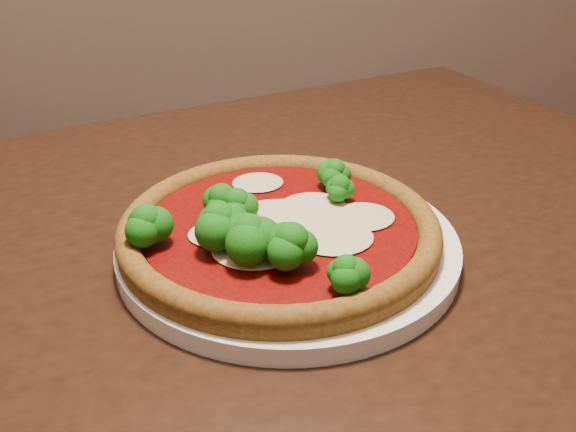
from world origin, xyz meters
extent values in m
cube|color=black|center=(-0.05, 0.17, 0.73)|extent=(1.33, 1.15, 0.04)
cylinder|color=black|center=(0.33, 0.68, 0.35)|extent=(0.06, 0.06, 0.71)
cylinder|color=silver|center=(-0.03, 0.17, 0.76)|extent=(0.32, 0.32, 0.02)
cylinder|color=brown|center=(-0.04, 0.16, 0.77)|extent=(0.30, 0.30, 0.01)
torus|color=brown|center=(-0.04, 0.16, 0.78)|extent=(0.30, 0.30, 0.02)
cylinder|color=#6A0605|center=(-0.04, 0.16, 0.78)|extent=(0.25, 0.25, 0.00)
ellipsoid|color=beige|center=(-0.07, 0.19, 0.78)|extent=(0.06, 0.06, 0.01)
ellipsoid|color=beige|center=(-0.06, 0.12, 0.78)|extent=(0.08, 0.07, 0.01)
ellipsoid|color=beige|center=(-0.04, 0.25, 0.78)|extent=(0.05, 0.05, 0.00)
ellipsoid|color=beige|center=(-0.04, 0.16, 0.78)|extent=(0.11, 0.10, 0.01)
ellipsoid|color=beige|center=(0.00, 0.19, 0.78)|extent=(0.07, 0.06, 0.01)
ellipsoid|color=beige|center=(0.01, 0.13, 0.78)|extent=(0.07, 0.06, 0.01)
ellipsoid|color=beige|center=(-0.09, 0.15, 0.78)|extent=(0.05, 0.05, 0.00)
ellipsoid|color=beige|center=(0.04, 0.16, 0.78)|extent=(0.06, 0.06, 0.01)
ellipsoid|color=#178114|center=(0.03, 0.23, 0.80)|extent=(0.04, 0.04, 0.03)
ellipsoid|color=#178114|center=(0.03, 0.19, 0.80)|extent=(0.03, 0.03, 0.03)
ellipsoid|color=#178114|center=(-0.04, 0.09, 0.81)|extent=(0.05, 0.05, 0.04)
ellipsoid|color=#178114|center=(-0.07, 0.11, 0.81)|extent=(0.05, 0.05, 0.04)
ellipsoid|color=#178114|center=(-0.09, 0.18, 0.81)|extent=(0.04, 0.04, 0.04)
ellipsoid|color=#178114|center=(0.00, 0.05, 0.80)|extent=(0.04, 0.04, 0.03)
ellipsoid|color=#178114|center=(-0.09, 0.13, 0.81)|extent=(0.05, 0.05, 0.04)
ellipsoid|color=#178114|center=(-0.15, 0.15, 0.81)|extent=(0.05, 0.05, 0.04)
ellipsoid|color=#178114|center=(-0.07, 0.17, 0.80)|extent=(0.04, 0.04, 0.04)
camera|label=1|loc=(-0.12, -0.35, 1.08)|focal=40.00mm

